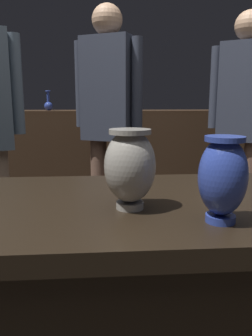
{
  "coord_description": "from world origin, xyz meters",
  "views": [
    {
      "loc": [
        -0.06,
        -0.89,
        1.07
      ],
      "look_at": [
        0.01,
        -0.03,
        0.9
      ],
      "focal_mm": 35.39,
      "sensor_mm": 36.0,
      "label": 1
    }
  ],
  "objects_px": {
    "shelf_vase_far_right": "(216,102)",
    "visitor_center_back": "(108,115)",
    "visitor_near_right": "(243,118)",
    "shelf_vase_left": "(48,104)",
    "vase_tall_behind": "(223,177)",
    "vase_centerpiece": "(130,166)"
  },
  "relations": [
    {
      "from": "vase_tall_behind",
      "to": "visitor_near_right",
      "type": "relative_size",
      "value": 0.12
    },
    {
      "from": "shelf_vase_far_right",
      "to": "visitor_center_back",
      "type": "bearing_deg",
      "value": -138.0
    },
    {
      "from": "vase_tall_behind",
      "to": "visitor_near_right",
      "type": "height_order",
      "value": "visitor_near_right"
    },
    {
      "from": "vase_centerpiece",
      "to": "shelf_vase_far_right",
      "type": "relative_size",
      "value": 1.59
    },
    {
      "from": "shelf_vase_far_right",
      "to": "shelf_vase_left",
      "type": "bearing_deg",
      "value": -176.85
    },
    {
      "from": "vase_centerpiece",
      "to": "shelf_vase_left",
      "type": "height_order",
      "value": "shelf_vase_left"
    },
    {
      "from": "vase_centerpiece",
      "to": "vase_tall_behind",
      "type": "height_order",
      "value": "vase_centerpiece"
    },
    {
      "from": "shelf_vase_left",
      "to": "visitor_near_right",
      "type": "height_order",
      "value": "visitor_near_right"
    },
    {
      "from": "visitor_near_right",
      "to": "vase_tall_behind",
      "type": "bearing_deg",
      "value": 98.55
    },
    {
      "from": "vase_tall_behind",
      "to": "visitor_center_back",
      "type": "bearing_deg",
      "value": 98.48
    },
    {
      "from": "visitor_center_back",
      "to": "visitor_near_right",
      "type": "height_order",
      "value": "visitor_center_back"
    },
    {
      "from": "visitor_center_back",
      "to": "visitor_near_right",
      "type": "relative_size",
      "value": 1.02
    },
    {
      "from": "vase_centerpiece",
      "to": "shelf_vase_left",
      "type": "relative_size",
      "value": 1.18
    },
    {
      "from": "vase_tall_behind",
      "to": "visitor_center_back",
      "type": "height_order",
      "value": "visitor_center_back"
    },
    {
      "from": "shelf_vase_left",
      "to": "visitor_near_right",
      "type": "relative_size",
      "value": 0.11
    },
    {
      "from": "vase_tall_behind",
      "to": "shelf_vase_left",
      "type": "relative_size",
      "value": 1.14
    },
    {
      "from": "vase_centerpiece",
      "to": "visitor_center_back",
      "type": "bearing_deg",
      "value": 90.94
    },
    {
      "from": "shelf_vase_left",
      "to": "visitor_center_back",
      "type": "height_order",
      "value": "visitor_center_back"
    },
    {
      "from": "visitor_center_back",
      "to": "vase_tall_behind",
      "type": "bearing_deg",
      "value": 124.81
    },
    {
      "from": "visitor_near_right",
      "to": "shelf_vase_left",
      "type": "bearing_deg",
      "value": 1.49
    },
    {
      "from": "vase_tall_behind",
      "to": "shelf_vase_left",
      "type": "bearing_deg",
      "value": 107.38
    },
    {
      "from": "shelf_vase_far_right",
      "to": "visitor_center_back",
      "type": "distance_m",
      "value": 1.41
    }
  ]
}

